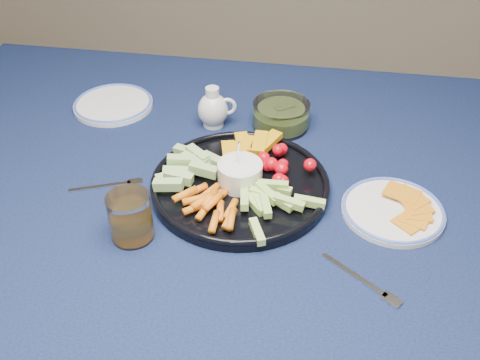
% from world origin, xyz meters
% --- Properties ---
extents(dining_table, '(1.67, 1.07, 0.75)m').
position_xyz_m(dining_table, '(0.00, 0.00, 0.66)').
color(dining_table, '#4A2A18').
rests_on(dining_table, ground).
extents(crudite_platter, '(0.36, 0.36, 0.12)m').
position_xyz_m(crudite_platter, '(0.00, -0.05, 0.77)').
color(crudite_platter, black).
rests_on(crudite_platter, dining_table).
extents(creamer_pitcher, '(0.09, 0.07, 0.10)m').
position_xyz_m(creamer_pitcher, '(-0.10, 0.18, 0.79)').
color(creamer_pitcher, silver).
rests_on(creamer_pitcher, dining_table).
extents(pickle_bowl, '(0.13, 0.13, 0.06)m').
position_xyz_m(pickle_bowl, '(0.06, 0.20, 0.77)').
color(pickle_bowl, white).
rests_on(pickle_bowl, dining_table).
extents(cheese_plate, '(0.20, 0.20, 0.02)m').
position_xyz_m(cheese_plate, '(0.31, -0.07, 0.76)').
color(cheese_plate, silver).
rests_on(cheese_plate, dining_table).
extents(juice_tumbler, '(0.08, 0.08, 0.09)m').
position_xyz_m(juice_tumbler, '(-0.16, -0.21, 0.79)').
color(juice_tumbler, white).
rests_on(juice_tumbler, dining_table).
extents(fork_left, '(0.14, 0.07, 0.00)m').
position_xyz_m(fork_left, '(-0.25, -0.08, 0.75)').
color(fork_left, silver).
rests_on(fork_left, dining_table).
extents(fork_right, '(0.14, 0.10, 0.00)m').
position_xyz_m(fork_right, '(0.26, -0.26, 0.75)').
color(fork_right, silver).
rests_on(fork_right, dining_table).
extents(side_plate_extra, '(0.20, 0.20, 0.02)m').
position_xyz_m(side_plate_extra, '(-0.36, 0.22, 0.75)').
color(side_plate_extra, silver).
rests_on(side_plate_extra, dining_table).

